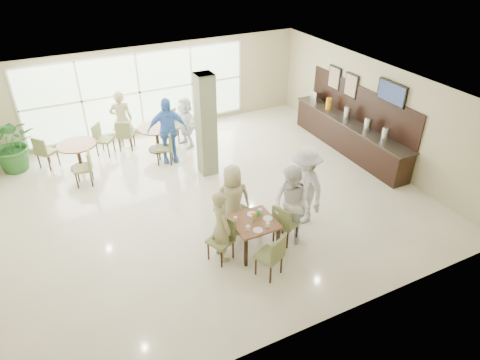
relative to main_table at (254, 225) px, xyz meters
name	(u,v)px	position (x,y,z in m)	size (l,w,h in m)	color
ground	(212,196)	(0.01, 2.26, -0.65)	(10.00, 10.00, 0.00)	beige
room_shell	(210,136)	(0.01, 2.26, 1.05)	(10.00, 10.00, 10.00)	white
window_bank	(140,92)	(-0.49, 6.72, 0.75)	(7.00, 0.04, 7.00)	silver
column	(206,126)	(0.41, 3.46, 0.75)	(0.45, 0.45, 2.80)	#697853
main_table	(254,225)	(0.00, 0.00, 0.00)	(0.88, 0.88, 0.75)	brown
round_table_left	(78,150)	(-2.73, 5.27, -0.08)	(1.06, 1.06, 0.75)	brown
round_table_right	(157,132)	(-0.43, 5.38, -0.08)	(1.09, 1.09, 0.75)	brown
chairs_main_table	(253,232)	(0.00, 0.01, -0.17)	(2.09, 2.19, 0.95)	olive
chairs_table_left	(78,153)	(-2.73, 5.28, -0.17)	(2.23, 2.05, 0.95)	olive
chairs_table_right	(156,135)	(-0.46, 5.39, -0.17)	(2.24, 1.96, 0.95)	olive
tabletop_clutter	(255,219)	(0.02, -0.02, 0.16)	(0.78, 0.73, 0.21)	white
buffet_counter	(349,134)	(4.71, 2.77, -0.10)	(0.64, 4.70, 1.95)	black
wall_tv	(392,93)	(4.95, 1.66, 1.50)	(0.06, 1.00, 0.58)	black
framed_art_a	(351,86)	(4.96, 3.26, 1.20)	(0.05, 0.55, 0.70)	black
framed_art_b	(334,78)	(4.96, 4.06, 1.20)	(0.05, 0.55, 0.70)	black
potted_plant	(12,144)	(-4.31, 5.99, 0.14)	(1.41, 1.41, 1.57)	#2C6829
teen_left	(221,226)	(-0.70, 0.10, 0.16)	(0.59, 0.39, 1.61)	tan
teen_far	(233,199)	(-0.09, 0.82, 0.17)	(0.80, 0.44, 1.64)	tan
teen_right	(292,206)	(0.86, -0.06, 0.26)	(0.88, 0.69, 1.82)	white
teen_standing	(305,186)	(1.52, 0.44, 0.29)	(1.21, 0.70, 1.88)	#B4B4B7
adult_a	(167,130)	(-0.33, 4.57, 0.31)	(1.12, 0.64, 1.91)	#457BD1
adult_b	(185,122)	(0.45, 5.28, 0.13)	(1.44, 0.62, 1.56)	white
adult_standing	(122,120)	(-1.29, 6.03, 0.25)	(0.66, 0.43, 1.80)	tan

